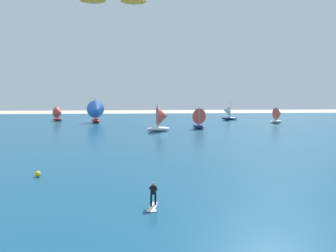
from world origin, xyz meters
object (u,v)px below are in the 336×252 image
object	(u,v)px
sailboat_center_horizon	(59,114)
sailboat_mid_right	(96,111)
sailboat_far_left	(162,118)
sailboat_outermost	(278,115)
sailboat_trailing	(227,111)
marker_buoy	(38,174)
sailboat_mid_left	(197,118)
kitesurfer	(153,199)

from	to	relation	value
sailboat_center_horizon	sailboat_mid_right	bearing A→B (deg)	-25.35
sailboat_far_left	sailboat_outermost	size ratio (longest dim) A/B	1.35
sailboat_trailing	sailboat_center_horizon	world-z (taller)	sailboat_trailing
sailboat_trailing	sailboat_center_horizon	bearing A→B (deg)	-179.74
marker_buoy	sailboat_mid_left	bearing A→B (deg)	61.00
sailboat_mid_right	marker_buoy	xyz separation A→B (m)	(1.83, -46.65, -2.31)
sailboat_mid_right	sailboat_center_horizon	distance (m)	10.68
sailboat_trailing	marker_buoy	size ratio (longest dim) A/B	8.61
sailboat_mid_left	sailboat_far_left	bearing A→B (deg)	-149.71
kitesurfer	marker_buoy	xyz separation A→B (m)	(-10.40, 8.38, -0.34)
kitesurfer	sailboat_mid_right	world-z (taller)	sailboat_mid_right
sailboat_far_left	sailboat_mid_right	size ratio (longest dim) A/B	0.92
sailboat_mid_left	sailboat_center_horizon	world-z (taller)	sailboat_mid_left
sailboat_trailing	sailboat_outermost	xyz separation A→B (m)	(9.93, -7.33, -0.32)
sailboat_trailing	sailboat_mid_right	xyz separation A→B (m)	(-31.15, -4.74, 0.50)
sailboat_trailing	sailboat_center_horizon	distance (m)	40.77
sailboat_mid_left	sailboat_center_horizon	bearing A→B (deg)	152.94
sailboat_mid_left	sailboat_mid_right	bearing A→B (deg)	152.18
kitesurfer	marker_buoy	bearing A→B (deg)	141.14
sailboat_outermost	sailboat_trailing	bearing A→B (deg)	143.54
sailboat_outermost	marker_buoy	bearing A→B (deg)	-131.69
sailboat_outermost	sailboat_mid_left	distance (m)	21.50
sailboat_trailing	sailboat_far_left	bearing A→B (deg)	-129.84
sailboat_mid_left	sailboat_mid_right	world-z (taller)	sailboat_mid_right
sailboat_outermost	sailboat_mid_left	bearing A→B (deg)	-156.09
sailboat_far_left	marker_buoy	world-z (taller)	sailboat_far_left
sailboat_trailing	sailboat_far_left	xyz separation A→B (m)	(-16.88, -20.23, 0.30)
kitesurfer	sailboat_outermost	distance (m)	59.86
kitesurfer	sailboat_center_horizon	xyz separation A→B (m)	(-21.85, 59.58, 1.12)
sailboat_far_left	marker_buoy	size ratio (longest dim) A/B	9.84
sailboat_center_horizon	marker_buoy	bearing A→B (deg)	-77.40
sailboat_mid_left	sailboat_center_horizon	size ratio (longest dim) A/B	1.18
kitesurfer	sailboat_far_left	xyz separation A→B (m)	(2.04, 39.54, 1.77)
sailboat_far_left	sailboat_trailing	bearing A→B (deg)	50.16
sailboat_outermost	kitesurfer	bearing A→B (deg)	-118.82
sailboat_center_horizon	sailboat_trailing	bearing A→B (deg)	0.26
sailboat_trailing	sailboat_mid_left	size ratio (longest dim) A/B	1.02
sailboat_outermost	sailboat_center_horizon	xyz separation A→B (m)	(-50.69, 7.15, -0.03)
sailboat_center_horizon	marker_buoy	size ratio (longest dim) A/B	7.18
kitesurfer	sailboat_mid_left	distance (m)	44.70
sailboat_mid_right	sailboat_center_horizon	bearing A→B (deg)	154.65
sailboat_mid_left	marker_buoy	distance (m)	40.45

